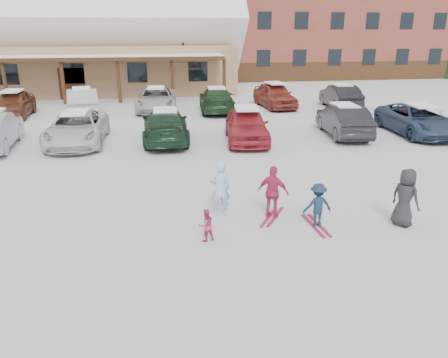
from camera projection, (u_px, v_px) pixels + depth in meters
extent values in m
plane|color=silver|center=(219.00, 230.00, 10.98)|extent=(160.00, 160.00, 0.00)
cube|color=tan|center=(55.00, 68.00, 35.11)|extent=(28.00, 10.00, 3.60)
cube|color=#422814|center=(35.00, 59.00, 28.97)|extent=(25.20, 2.60, 0.25)
cube|color=white|center=(49.00, 19.00, 33.89)|extent=(29.12, 9.69, 9.69)
cube|color=brown|center=(311.00, 17.00, 46.94)|extent=(24.00, 14.00, 12.00)
cube|color=brown|center=(167.00, 32.00, 45.03)|extent=(7.00, 12.60, 9.00)
cube|color=#422814|center=(333.00, 71.00, 42.11)|extent=(24.00, 0.10, 1.80)
cylinder|color=black|center=(183.00, 51.00, 33.41)|extent=(0.16, 0.16, 6.32)
cube|color=black|center=(182.00, 5.00, 32.33)|extent=(0.50, 0.25, 0.25)
cylinder|color=black|center=(212.00, 66.00, 52.77)|extent=(0.60, 0.60, 1.08)
cone|color=black|center=(212.00, 26.00, 51.27)|extent=(3.96, 3.96, 8.10)
cylinder|color=black|center=(415.00, 61.00, 58.92)|extent=(0.60, 0.60, 1.38)
cone|color=black|center=(422.00, 15.00, 57.01)|extent=(5.06, 5.06, 10.35)
imported|color=#AAC9ED|center=(220.00, 189.00, 11.59)|extent=(0.59, 0.41, 1.53)
imported|color=#CB3861|center=(206.00, 225.00, 10.30)|extent=(0.47, 0.42, 0.81)
imported|color=#162943|center=(318.00, 205.00, 11.01)|extent=(0.76, 0.46, 1.15)
cube|color=#9F163E|center=(316.00, 225.00, 11.20)|extent=(0.25, 1.41, 0.03)
imported|color=#C12C5E|center=(273.00, 192.00, 11.48)|extent=(0.90, 0.74, 1.44)
cube|color=#9F163E|center=(272.00, 217.00, 11.71)|extent=(0.91, 1.29, 0.03)
imported|color=#272629|center=(405.00, 197.00, 11.02)|extent=(0.77, 0.88, 1.51)
imported|color=silver|center=(77.00, 128.00, 18.96)|extent=(2.40, 5.08, 1.40)
imported|color=#193622|center=(165.00, 126.00, 19.39)|extent=(2.08, 4.92, 1.42)
imported|color=#AD2835|center=(246.00, 125.00, 19.37)|extent=(2.32, 4.64, 1.52)
imported|color=black|center=(343.00, 120.00, 20.43)|extent=(2.04, 4.57, 1.46)
imported|color=navy|center=(418.00, 120.00, 20.71)|extent=(2.59, 5.17, 1.41)
imported|color=brown|center=(14.00, 104.00, 24.82)|extent=(1.85, 4.41, 1.49)
imported|color=silver|center=(83.00, 102.00, 25.47)|extent=(2.32, 4.86, 1.54)
imported|color=beige|center=(156.00, 99.00, 26.70)|extent=(2.65, 5.25, 1.43)
imported|color=#1E3D1E|center=(217.00, 100.00, 26.42)|extent=(2.41, 5.10, 1.44)
imported|color=brown|center=(275.00, 95.00, 27.89)|extent=(2.16, 4.67, 1.55)
imported|color=black|center=(340.00, 96.00, 27.59)|extent=(2.00, 4.61, 1.47)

